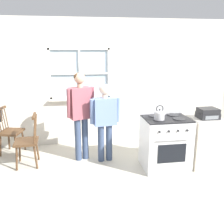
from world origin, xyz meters
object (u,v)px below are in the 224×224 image
Objects in this scene: chair_near_wall at (28,142)px; side_counter at (204,142)px; kettle at (159,114)px; stereo at (208,113)px; stove at (165,142)px; potted_plant at (83,95)px; chair_by_window at (10,132)px; person_teen_center at (105,116)px; person_elderly_left at (81,109)px.

side_counter is (3.15, -0.50, -0.00)m from chair_near_wall.
kettle reaches higher than stereo.
potted_plant reaches higher than stove.
stove is 0.73m from side_counter.
stereo is at bearing -90.00° from side_counter.
chair_by_window is 2.00m from person_teen_center.
person_teen_center is at bearing 164.79° from side_counter.
potted_plant is (-0.34, 0.93, 0.22)m from person_teen_center.
potted_plant is (-1.19, 1.50, 0.08)m from kettle.
potted_plant is 2.54m from stereo.
person_elderly_left is 1.45m from kettle.
person_elderly_left reaches higher than person_teen_center.
chair_by_window is 3.73× the size of potted_plant.
person_elderly_left is 1.85× the size of side_counter.
person_elderly_left is 1.64m from stove.
kettle is at bearing 73.10° from chair_near_wall.
stereo is at bearing -93.22° from chair_by_window.
stereo is (0.90, 0.07, -0.04)m from kettle.
stove is 4.24× the size of potted_plant.
stove is at bearing -29.94° from person_teen_center.
chair_by_window is 0.88× the size of stove.
chair_by_window is 1.66m from potted_plant.
kettle is 0.97× the size of potted_plant.
potted_plant is at bearing 128.17° from chair_near_wall.
kettle is 1.91m from potted_plant.
person_teen_center is at bearing 157.14° from stove.
chair_by_window is 3.80m from stereo.
stove is (1.02, -0.43, -0.41)m from person_teen_center.
stereo is at bearing -35.15° from person_elderly_left.
side_counter is (0.90, 0.09, -0.57)m from kettle.
potted_plant is at bearing -64.42° from chair_by_window.
chair_near_wall is 2.47m from stove.
chair_near_wall is 2.40m from kettle.
person_teen_center reaches higher than stove.
side_counter is (1.75, -0.47, -0.43)m from person_teen_center.
chair_near_wall is 3.86× the size of kettle.
potted_plant reaches higher than chair_by_window.
chair_near_wall is 1.06× the size of side_counter.
chair_by_window and chair_near_wall have the same top height.
stereo is (3.59, -1.13, 0.54)m from chair_by_window.
side_counter is at bearing -34.65° from person_elderly_left.
stereo is (1.75, -0.50, 0.11)m from person_teen_center.
person_teen_center is 5.94× the size of kettle.
kettle is at bearing -175.88° from stereo.
kettle is (-0.18, -0.13, 0.55)m from stove.
chair_near_wall is 1.47m from person_teen_center.
person_teen_center is 1.35× the size of stove.
stereo is (2.09, -1.43, -0.11)m from potted_plant.
stereo is at bearing 78.34° from chair_near_wall.
side_counter is at bearing -3.58° from stove.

